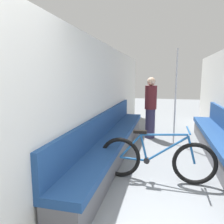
{
  "coord_description": "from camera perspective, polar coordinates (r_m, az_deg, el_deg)",
  "views": [
    {
      "loc": [
        -0.07,
        -1.11,
        1.57
      ],
      "look_at": [
        -1.06,
        2.99,
        0.89
      ],
      "focal_mm": 35.0,
      "sensor_mm": 36.0,
      "label": 1
    }
  ],
  "objects": [
    {
      "name": "bicycle",
      "position": [
        3.45,
        11.37,
        -11.97
      ],
      "size": [
        1.75,
        0.46,
        0.83
      ],
      "rotation": [
        0.0,
        0.0,
        -0.1
      ],
      "color": "black",
      "rests_on": "ground"
    },
    {
      "name": "passenger_standing",
      "position": [
        5.68,
        10.04,
        1.25
      ],
      "size": [
        0.3,
        0.3,
        1.56
      ],
      "rotation": [
        0.0,
        0.0,
        1.68
      ],
      "color": "#332D4C",
      "rests_on": "ground"
    },
    {
      "name": "grab_pole_near",
      "position": [
        5.25,
        16.23,
        3.33
      ],
      "size": [
        0.08,
        0.08,
        2.2
      ],
      "color": "gray",
      "rests_on": "ground"
    },
    {
      "name": "bench_seat_row_left",
      "position": [
        4.37,
        0.38,
        -7.85
      ],
      "size": [
        0.49,
        4.8,
        0.89
      ],
      "color": "#5B5B60",
      "rests_on": "ground"
    },
    {
      "name": "wall_left",
      "position": [
        4.34,
        -2.81,
        3.04
      ],
      "size": [
        0.1,
        9.27,
        2.22
      ],
      "primitive_type": "cube",
      "color": "silver",
      "rests_on": "ground"
    }
  ]
}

